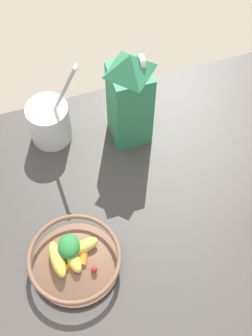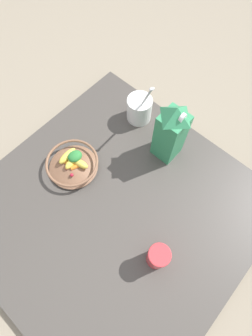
# 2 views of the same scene
# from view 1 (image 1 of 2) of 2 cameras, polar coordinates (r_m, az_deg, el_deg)

# --- Properties ---
(ground_plane) EXTENTS (6.00, 6.00, 0.00)m
(ground_plane) POSITION_cam_1_polar(r_m,az_deg,el_deg) (1.08, 6.14, -9.48)
(ground_plane) COLOR gray
(countertop) EXTENTS (0.93, 0.93, 0.04)m
(countertop) POSITION_cam_1_polar(r_m,az_deg,el_deg) (1.07, 6.23, -9.12)
(countertop) COLOR #47423D
(countertop) RESTS_ON ground_plane
(fruit_bowl) EXTENTS (0.20, 0.20, 0.07)m
(fruit_bowl) POSITION_cam_1_polar(r_m,az_deg,el_deg) (1.00, -6.32, -11.01)
(fruit_bowl) COLOR brown
(fruit_bowl) RESTS_ON countertop
(milk_carton) EXTENTS (0.09, 0.09, 0.27)m
(milk_carton) POSITION_cam_1_polar(r_m,az_deg,el_deg) (1.07, 0.48, 8.53)
(milk_carton) COLOR #338C59
(milk_carton) RESTS_ON countertop
(yogurt_tub) EXTENTS (0.10, 0.14, 0.27)m
(yogurt_tub) POSITION_cam_1_polar(r_m,az_deg,el_deg) (1.14, -9.34, 5.71)
(yogurt_tub) COLOR white
(yogurt_tub) RESTS_ON countertop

